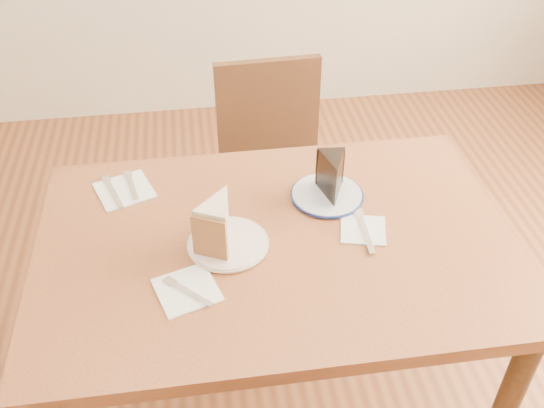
{
  "coord_description": "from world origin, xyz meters",
  "views": [
    {
      "loc": [
        -0.17,
        -1.12,
        1.77
      ],
      "look_at": [
        0.0,
        0.08,
        0.8
      ],
      "focal_mm": 40.0,
      "sensor_mm": 36.0,
      "label": 1
    }
  ],
  "objects": [
    {
      "name": "ground",
      "position": [
        0.0,
        0.0,
        0.0
      ],
      "size": [
        4.0,
        4.0,
        0.0
      ],
      "primitive_type": "plane",
      "color": "#4B2614",
      "rests_on": "ground"
    },
    {
      "name": "chair_far",
      "position": [
        0.09,
        0.61,
        0.49
      ],
      "size": [
        0.45,
        0.45,
        0.88
      ],
      "rotation": [
        0.0,
        0.0,
        3.19
      ],
      "color": "black",
      "rests_on": "ground"
    },
    {
      "name": "knife_spare",
      "position": [
        -0.42,
        0.24,
        0.76
      ],
      "size": [
        0.07,
        0.16,
        0.0
      ],
      "primitive_type": "cube",
      "rotation": [
        0.0,
        0.0,
        0.34
      ],
      "color": "silver",
      "rests_on": "napkin_spare"
    },
    {
      "name": "carrot_cake",
      "position": [
        -0.14,
        0.0,
        0.82
      ],
      "size": [
        0.13,
        0.14,
        0.11
      ],
      "primitive_type": null,
      "rotation": [
        0.0,
        0.0,
        -0.45
      ],
      "color": "beige",
      "rests_on": "plate_cream"
    },
    {
      "name": "plate_cream",
      "position": [
        -0.12,
        -0.01,
        0.76
      ],
      "size": [
        0.19,
        0.19,
        0.01
      ],
      "primitive_type": "cylinder",
      "color": "white",
      "rests_on": "table"
    },
    {
      "name": "napkin_spare",
      "position": [
        -0.39,
        0.25,
        0.75
      ],
      "size": [
        0.18,
        0.18,
        0.0
      ],
      "primitive_type": "cube",
      "rotation": [
        0.0,
        0.0,
        0.35
      ],
      "color": "white",
      "rests_on": "table"
    },
    {
      "name": "knife_navy",
      "position": [
        0.23,
        -0.01,
        0.76
      ],
      "size": [
        0.02,
        0.17,
        0.0
      ],
      "primitive_type": "cube",
      "rotation": [
        0.0,
        0.0,
        -0.04
      ],
      "color": "silver",
      "rests_on": "napkin_navy"
    },
    {
      "name": "plate_navy",
      "position": [
        0.16,
        0.15,
        0.76
      ],
      "size": [
        0.19,
        0.19,
        0.01
      ],
      "primitive_type": "cylinder",
      "color": "white",
      "rests_on": "table"
    },
    {
      "name": "table",
      "position": [
        0.0,
        0.0,
        0.65
      ],
      "size": [
        1.2,
        0.8,
        0.75
      ],
      "color": "#542A17",
      "rests_on": "ground"
    },
    {
      "name": "fork_spare",
      "position": [
        -0.37,
        0.27,
        0.76
      ],
      "size": [
        0.04,
        0.14,
        0.0
      ],
      "primitive_type": "cube",
      "rotation": [
        0.0,
        0.0,
        0.22
      ],
      "color": "white",
      "rests_on": "napkin_spare"
    },
    {
      "name": "napkin_navy",
      "position": [
        0.22,
        -0.0,
        0.75
      ],
      "size": [
        0.14,
        0.14,
        0.0
      ],
      "primitive_type": "cube",
      "rotation": [
        0.0,
        0.0,
        -0.25
      ],
      "color": "white",
      "rests_on": "table"
    },
    {
      "name": "napkin_cream",
      "position": [
        -0.23,
        -0.15,
        0.75
      ],
      "size": [
        0.17,
        0.17,
        0.0
      ],
      "primitive_type": "cube",
      "rotation": [
        0.0,
        0.0,
        0.31
      ],
      "color": "white",
      "rests_on": "table"
    },
    {
      "name": "chocolate_cake",
      "position": [
        0.17,
        0.14,
        0.82
      ],
      "size": [
        0.08,
        0.11,
        0.11
      ],
      "primitive_type": null,
      "rotation": [
        0.0,
        0.0,
        3.07
      ],
      "color": "black",
      "rests_on": "plate_navy"
    },
    {
      "name": "fork_cream",
      "position": [
        -0.23,
        -0.16,
        0.76
      ],
      "size": [
        0.11,
        0.11,
        0.0
      ],
      "primitive_type": "cube",
      "rotation": [
        0.0,
        0.0,
        0.8
      ],
      "color": "silver",
      "rests_on": "napkin_cream"
    }
  ]
}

